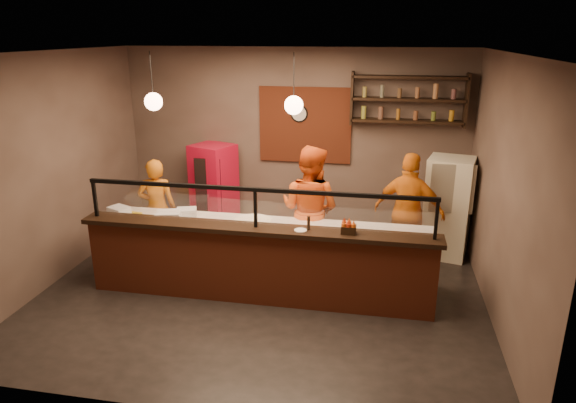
% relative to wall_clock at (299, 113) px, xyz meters
% --- Properties ---
extents(floor, '(6.00, 6.00, 0.00)m').
position_rel_wall_clock_xyz_m(floor, '(-0.10, -2.46, -2.10)').
color(floor, black).
rests_on(floor, ground).
extents(ceiling, '(6.00, 6.00, 0.00)m').
position_rel_wall_clock_xyz_m(ceiling, '(-0.10, -2.46, 1.10)').
color(ceiling, '#382F2C').
rests_on(ceiling, wall_back).
extents(wall_back, '(6.00, 0.00, 6.00)m').
position_rel_wall_clock_xyz_m(wall_back, '(-0.10, 0.04, -0.50)').
color(wall_back, '#69574D').
rests_on(wall_back, floor).
extents(wall_left, '(0.00, 5.00, 5.00)m').
position_rel_wall_clock_xyz_m(wall_left, '(-3.10, -2.46, -0.50)').
color(wall_left, '#69574D').
rests_on(wall_left, floor).
extents(wall_right, '(0.00, 5.00, 5.00)m').
position_rel_wall_clock_xyz_m(wall_right, '(2.90, -2.46, -0.50)').
color(wall_right, '#69574D').
rests_on(wall_right, floor).
extents(wall_front, '(6.00, 0.00, 6.00)m').
position_rel_wall_clock_xyz_m(wall_front, '(-0.10, -4.96, -0.50)').
color(wall_front, '#69574D').
rests_on(wall_front, floor).
extents(brick_patch, '(1.60, 0.04, 1.30)m').
position_rel_wall_clock_xyz_m(brick_patch, '(0.10, 0.01, -0.20)').
color(brick_patch, maroon).
rests_on(brick_patch, wall_back).
extents(service_counter, '(4.60, 0.25, 1.00)m').
position_rel_wall_clock_xyz_m(service_counter, '(-0.10, -2.76, -1.60)').
color(service_counter, maroon).
rests_on(service_counter, floor).
extents(counter_ledge, '(4.70, 0.37, 0.06)m').
position_rel_wall_clock_xyz_m(counter_ledge, '(-0.10, -2.76, -1.07)').
color(counter_ledge, black).
rests_on(counter_ledge, service_counter).
extents(worktop_cabinet, '(4.60, 0.75, 0.85)m').
position_rel_wall_clock_xyz_m(worktop_cabinet, '(-0.10, -2.26, -1.68)').
color(worktop_cabinet, gray).
rests_on(worktop_cabinet, floor).
extents(worktop, '(4.60, 0.75, 0.05)m').
position_rel_wall_clock_xyz_m(worktop, '(-0.10, -2.26, -1.23)').
color(worktop, silver).
rests_on(worktop, worktop_cabinet).
extents(sneeze_guard, '(4.50, 0.05, 0.52)m').
position_rel_wall_clock_xyz_m(sneeze_guard, '(-0.10, -2.76, -0.73)').
color(sneeze_guard, white).
rests_on(sneeze_guard, counter_ledge).
extents(wall_shelving, '(1.84, 0.28, 0.85)m').
position_rel_wall_clock_xyz_m(wall_shelving, '(1.80, -0.14, 0.30)').
color(wall_shelving, black).
rests_on(wall_shelving, wall_back).
extents(wall_clock, '(0.30, 0.04, 0.30)m').
position_rel_wall_clock_xyz_m(wall_clock, '(0.00, 0.00, 0.00)').
color(wall_clock, black).
rests_on(wall_clock, wall_back).
extents(pendant_left, '(0.24, 0.24, 0.77)m').
position_rel_wall_clock_xyz_m(pendant_left, '(-1.60, -2.26, 0.45)').
color(pendant_left, black).
rests_on(pendant_left, ceiling).
extents(pendant_right, '(0.24, 0.24, 0.77)m').
position_rel_wall_clock_xyz_m(pendant_right, '(0.30, -2.26, 0.45)').
color(pendant_right, black).
rests_on(pendant_right, ceiling).
extents(cook_left, '(0.66, 0.52, 1.59)m').
position_rel_wall_clock_xyz_m(cook_left, '(-2.00, -1.59, -1.31)').
color(cook_left, '#C56912').
rests_on(cook_left, floor).
extents(cook_mid, '(1.12, 1.00, 1.91)m').
position_rel_wall_clock_xyz_m(cook_mid, '(0.44, -1.66, -1.14)').
color(cook_mid, '#D74F14').
rests_on(cook_mid, floor).
extents(cook_right, '(1.13, 0.71, 1.79)m').
position_rel_wall_clock_xyz_m(cook_right, '(1.88, -1.34, -1.21)').
color(cook_right, orange).
rests_on(cook_right, floor).
extents(fridge, '(0.79, 0.76, 1.60)m').
position_rel_wall_clock_xyz_m(fridge, '(2.50, -0.75, -1.30)').
color(fridge, '#EDEAC9').
rests_on(fridge, floor).
extents(red_cooler, '(0.85, 0.82, 1.56)m').
position_rel_wall_clock_xyz_m(red_cooler, '(-1.49, -0.31, -1.32)').
color(red_cooler, red).
rests_on(red_cooler, floor).
extents(pizza_dough, '(0.63, 0.63, 0.01)m').
position_rel_wall_clock_xyz_m(pizza_dough, '(-0.30, -2.14, -1.19)').
color(pizza_dough, '#F3EACE').
rests_on(pizza_dough, worktop).
extents(prep_tub_a, '(0.34, 0.32, 0.14)m').
position_rel_wall_clock_xyz_m(prep_tub_a, '(-2.25, -2.30, -1.13)').
color(prep_tub_a, white).
rests_on(prep_tub_a, worktop).
extents(prep_tub_b, '(0.33, 0.30, 0.14)m').
position_rel_wall_clock_xyz_m(prep_tub_b, '(-1.26, -2.20, -1.13)').
color(prep_tub_b, silver).
rests_on(prep_tub_b, worktop).
extents(prep_tub_c, '(0.39, 0.34, 0.17)m').
position_rel_wall_clock_xyz_m(prep_tub_c, '(-1.44, -2.43, -1.12)').
color(prep_tub_c, white).
rests_on(prep_tub_c, worktop).
extents(rolling_pin, '(0.35, 0.09, 0.06)m').
position_rel_wall_clock_xyz_m(rolling_pin, '(-2.11, -2.23, -1.17)').
color(rolling_pin, gold).
rests_on(rolling_pin, worktop).
extents(condiment_caddy, '(0.18, 0.14, 0.10)m').
position_rel_wall_clock_xyz_m(condiment_caddy, '(1.08, -2.76, -0.99)').
color(condiment_caddy, black).
rests_on(condiment_caddy, counter_ledge).
extents(pepper_mill, '(0.05, 0.05, 0.18)m').
position_rel_wall_clock_xyz_m(pepper_mill, '(0.58, -2.74, -0.95)').
color(pepper_mill, black).
rests_on(pepper_mill, counter_ledge).
extents(small_plate, '(0.17, 0.17, 0.01)m').
position_rel_wall_clock_xyz_m(small_plate, '(0.49, -2.79, -1.03)').
color(small_plate, silver).
rests_on(small_plate, counter_ledge).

